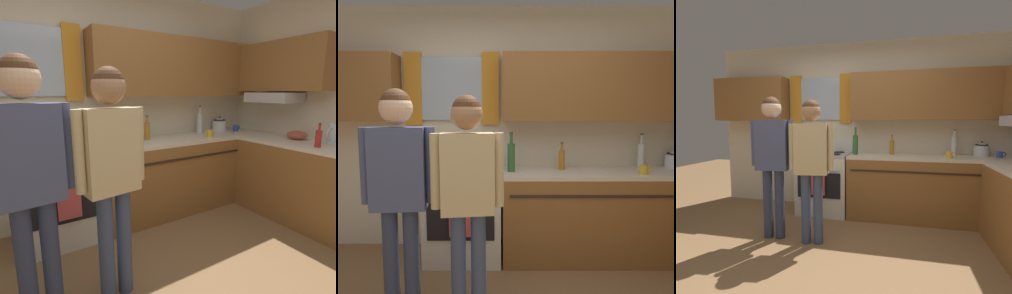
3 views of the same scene
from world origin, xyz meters
The scene contains 14 objects.
back_wall_unit centered at (0.06, 1.82, 1.47)m, with size 4.60×0.42×2.60m.
kitchen_counter_run centered at (1.47, 1.14, 0.45)m, with size 2.31×2.06×0.90m.
stove_oven centered at (-0.40, 1.54, 0.47)m, with size 0.75×0.67×1.10m.
bottle_sauce_red centered at (1.85, 0.32, 0.99)m, with size 0.06×0.06×0.25m.
bottle_wine_green centered at (0.07, 1.51, 1.05)m, with size 0.08×0.08×0.39m.
bottle_oil_amber centered at (0.59, 1.61, 1.01)m, with size 0.06×0.06×0.29m.
bottle_tall_clear centered at (1.45, 1.71, 1.04)m, with size 0.07×0.07×0.37m.
mug_mustard_yellow centered at (1.33, 1.36, 0.95)m, with size 0.12×0.08×0.09m.
mug_cobalt_blue centered at (1.99, 1.57, 0.94)m, with size 0.11×0.07×0.08m.
stovetop_kettle centered at (1.81, 1.71, 1.00)m, with size 0.27×0.20×0.21m.
water_pitcher centered at (2.15, 0.32, 1.01)m, with size 0.19×0.11×0.22m.
mixing_bowl centered at (2.10, 0.70, 0.95)m, with size 0.23×0.23×0.10m.
adult_left centered at (-0.73, 0.55, 1.04)m, with size 0.51×0.22×1.65m.
adult_in_plaid centered at (-0.25, 0.52, 1.01)m, with size 0.50×0.22×1.61m.
Camera 1 is at (-0.84, -1.12, 1.45)m, focal length 28.57 mm.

